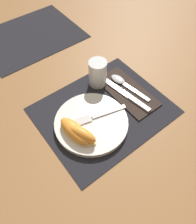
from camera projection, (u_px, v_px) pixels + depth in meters
ground_plane at (104, 111)px, 0.74m from camera, size 3.00×3.00×0.00m
placemat at (104, 110)px, 0.74m from camera, size 0.43×0.35×0.00m
placemat_far at (30, 36)px, 0.98m from camera, size 0.43×0.35×0.00m
plate at (91, 123)px, 0.70m from camera, size 0.24×0.24×0.02m
juice_glass at (98, 74)px, 0.78m from camera, size 0.06×0.06×0.10m
napkin at (127, 91)px, 0.78m from camera, size 0.11×0.24×0.00m
knife at (126, 94)px, 0.77m from camera, size 0.05×0.22×0.01m
spoon at (123, 83)px, 0.80m from camera, size 0.05×0.18×0.01m
fork at (93, 117)px, 0.70m from camera, size 0.19×0.07×0.00m
citrus_wedge_0 at (75, 131)px, 0.65m from camera, size 0.06×0.13×0.04m
citrus_wedge_1 at (81, 134)px, 0.64m from camera, size 0.07×0.11×0.04m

